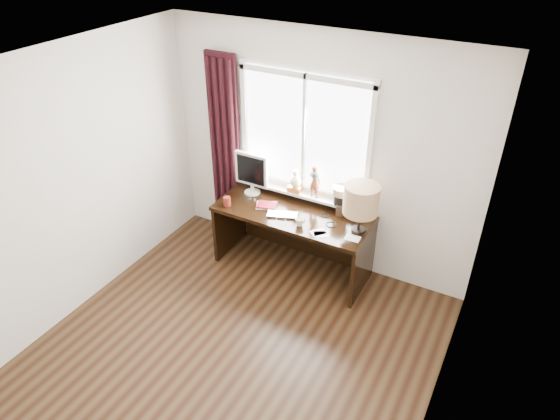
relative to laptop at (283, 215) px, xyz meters
The scene contains 18 objects.
floor 1.70m from the laptop, 83.93° to the right, with size 3.50×4.00×0.00m, color #3C2816.
ceiling 2.39m from the laptop, 83.93° to the right, with size 3.50×4.00×0.00m, color white.
wall_back 0.74m from the laptop, 71.61° to the left, with size 3.50×2.60×0.00m, color beige.
wall_left 2.26m from the laptop, 136.36° to the right, with size 4.00×2.60×0.00m, color beige.
wall_right 2.50m from the laptop, 38.41° to the right, with size 4.00×2.60×0.00m, color beige.
laptop is the anchor object (origin of this frame).
mug 0.25m from the laptop, 18.71° to the right, with size 0.09×0.09×0.09m, color white.
red_cup 0.64m from the laptop, behind, with size 0.08×0.08×0.10m, color maroon.
window 0.70m from the laptop, 85.08° to the left, with size 1.52×0.22×1.40m.
curtain 1.10m from the laptop, 158.06° to the left, with size 0.38×0.09×2.25m.
desk 0.34m from the laptop, 73.88° to the left, with size 1.70×0.70×0.75m.
monitor 0.65m from the laptop, 154.20° to the left, with size 0.40×0.18×0.49m.
notebook_stack 0.25m from the laptop, 162.04° to the left, with size 0.27×0.24×0.03m.
brush_holder 0.61m from the laptop, 30.53° to the left, with size 0.09×0.09×0.25m.
icon_frame 0.75m from the laptop, 32.90° to the left, with size 0.10×0.03×0.13m.
table_lamp 0.89m from the laptop, ahead, with size 0.35×0.35×0.52m.
loose_papers 0.59m from the laptop, ahead, with size 0.51×0.23×0.00m.
desk_cables 0.35m from the laptop, 13.35° to the left, with size 0.49×0.35×0.01m.
Camera 1 is at (1.93, -2.40, 3.60)m, focal length 32.00 mm.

